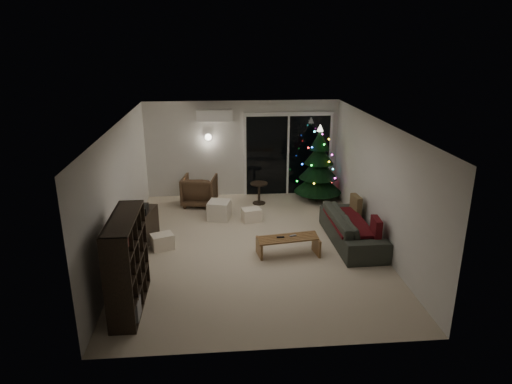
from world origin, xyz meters
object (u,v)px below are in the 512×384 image
media_cabinet (141,228)px  sofa (352,228)px  christmas_tree (319,163)px  coffee_table (288,246)px  bookshelf (115,264)px  armchair (199,190)px

media_cabinet → sofa: bearing=7.9°
media_cabinet → christmas_tree: bearing=41.4°
media_cabinet → coffee_table: (2.90, -0.78, -0.15)m
media_cabinet → sofa: media_cabinet is taller
bookshelf → media_cabinet: 2.37m
media_cabinet → christmas_tree: christmas_tree is taller
bookshelf → christmas_tree: (4.15, 4.66, 0.23)m
bookshelf → media_cabinet: size_ratio=1.39×
media_cabinet → armchair: size_ratio=1.30×
sofa → coffee_table: 1.48m
coffee_table → christmas_tree: 3.44m
bookshelf → coffee_table: bookshelf is taller
coffee_table → christmas_tree: christmas_tree is taller
christmas_tree → media_cabinet: bearing=-150.8°
armchair → media_cabinet: bearing=72.8°
coffee_table → christmas_tree: size_ratio=0.60×
sofa → coffee_table: (-1.40, -0.46, -0.13)m
sofa → coffee_table: sofa is taller
christmas_tree → bookshelf: bearing=-131.7°
bookshelf → armchair: bearing=65.1°
media_cabinet → coffee_table: size_ratio=0.92×
bookshelf → coffee_table: (2.90, 1.55, -0.56)m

